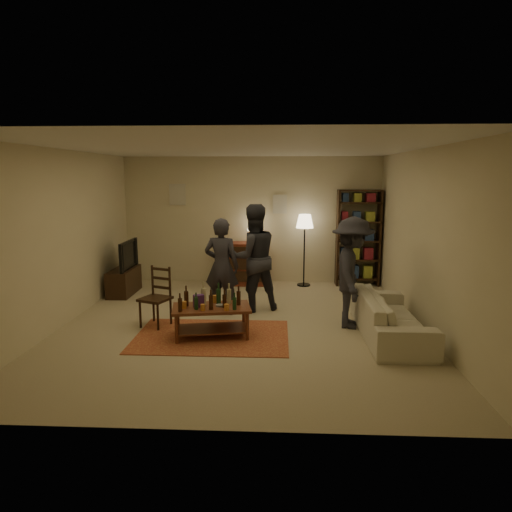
# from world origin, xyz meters

# --- Properties ---
(floor) EXTENTS (6.00, 6.00, 0.00)m
(floor) POSITION_xyz_m (0.00, 0.00, 0.00)
(floor) COLOR #C6B793
(floor) RESTS_ON ground
(room_shell) EXTENTS (6.00, 6.00, 6.00)m
(room_shell) POSITION_xyz_m (-0.65, 2.98, 1.81)
(room_shell) COLOR beige
(room_shell) RESTS_ON ground
(rug) EXTENTS (2.20, 1.50, 0.01)m
(rug) POSITION_xyz_m (-0.37, -0.54, 0.01)
(rug) COLOR maroon
(rug) RESTS_ON ground
(coffee_table) EXTENTS (1.19, 0.79, 0.79)m
(coffee_table) POSITION_xyz_m (-0.38, -0.54, 0.40)
(coffee_table) COLOR brown
(coffee_table) RESTS_ON ground
(dining_chair) EXTENTS (0.53, 0.53, 0.94)m
(dining_chair) POSITION_xyz_m (-1.28, -0.07, 0.49)
(dining_chair) COLOR #321E10
(dining_chair) RESTS_ON ground
(tv_stand) EXTENTS (0.40, 1.00, 1.06)m
(tv_stand) POSITION_xyz_m (-2.44, 1.80, 0.38)
(tv_stand) COLOR #321E10
(tv_stand) RESTS_ON ground
(dresser) EXTENTS (1.00, 0.50, 1.36)m
(dresser) POSITION_xyz_m (-0.19, 2.71, 0.48)
(dresser) COLOR maroon
(dresser) RESTS_ON ground
(bookshelf) EXTENTS (0.90, 0.34, 2.02)m
(bookshelf) POSITION_xyz_m (2.25, 2.78, 1.03)
(bookshelf) COLOR #321E10
(bookshelf) RESTS_ON ground
(floor_lamp) EXTENTS (0.36, 0.36, 1.51)m
(floor_lamp) POSITION_xyz_m (1.12, 2.65, 1.27)
(floor_lamp) COLOR black
(floor_lamp) RESTS_ON ground
(sofa) EXTENTS (0.81, 2.08, 0.61)m
(sofa) POSITION_xyz_m (2.20, -0.40, 0.30)
(sofa) COLOR beige
(sofa) RESTS_ON ground
(person_left) EXTENTS (0.65, 0.49, 1.62)m
(person_left) POSITION_xyz_m (-0.36, 0.61, 0.81)
(person_left) COLOR #2A2931
(person_left) RESTS_ON ground
(person_right) EXTENTS (1.09, 0.98, 1.83)m
(person_right) POSITION_xyz_m (0.15, 0.84, 0.92)
(person_right) COLOR #292A32
(person_right) RESTS_ON ground
(person_by_sofa) EXTENTS (0.78, 1.17, 1.70)m
(person_by_sofa) POSITION_xyz_m (1.70, 0.02, 0.85)
(person_by_sofa) COLOR #292830
(person_by_sofa) RESTS_ON ground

